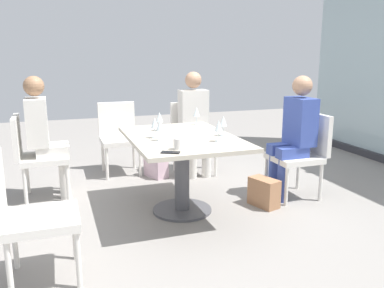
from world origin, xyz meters
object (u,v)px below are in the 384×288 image
at_px(person_front_left, 44,132).
at_px(handbag_0, 264,192).
at_px(person_far_left, 195,118).
at_px(chair_side_end, 119,133).
at_px(wine_glass_0, 223,122).
at_px(cell_phone_on_table, 171,152).
at_px(dining_table_main, 182,154).
at_px(coffee_cup, 178,144).
at_px(chair_far_left, 192,133).
at_px(wine_glass_1, 155,123).
at_px(chair_front_right, 25,210).
at_px(handbag_1, 156,165).
at_px(person_near_window, 295,131).
at_px(wine_glass_2, 197,112).
at_px(wine_glass_5, 159,118).
at_px(chair_front_left, 34,152).
at_px(chair_near_window, 303,150).
at_px(wine_glass_4, 160,126).
at_px(wine_glass_3, 219,126).

bearing_deg(person_front_left, handbag_0, 64.44).
bearing_deg(person_far_left, chair_side_end, -115.14).
bearing_deg(wine_glass_0, cell_phone_on_table, -53.62).
bearing_deg(dining_table_main, coffee_cup, -20.81).
bearing_deg(coffee_cup, chair_far_left, 157.49).
xyz_separation_m(chair_side_end, wine_glass_1, (1.50, 0.10, 0.37)).
bearing_deg(chair_front_right, dining_table_main, 121.95).
bearing_deg(handbag_1, person_near_window, 23.88).
xyz_separation_m(person_front_left, wine_glass_1, (0.81, 0.95, 0.16)).
relative_size(chair_front_right, wine_glass_2, 4.70).
height_order(wine_glass_0, wine_glass_2, same).
distance_m(chair_front_right, wine_glass_5, 1.69).
height_order(chair_front_left, person_far_left, person_far_left).
relative_size(chair_front_left, wine_glass_2, 4.70).
bearing_deg(wine_glass_2, wine_glass_1, -47.85).
bearing_deg(coffee_cup, cell_phone_on_table, -44.82).
relative_size(chair_front_left, chair_front_right, 1.00).
xyz_separation_m(chair_far_left, wine_glass_0, (1.31, -0.15, 0.37)).
xyz_separation_m(chair_side_end, person_near_window, (1.51, 1.55, 0.20)).
bearing_deg(person_near_window, chair_front_right, -71.98).
relative_size(wine_glass_1, handbag_1, 0.62).
relative_size(chair_near_window, handbag_1, 2.90).
distance_m(person_near_window, wine_glass_4, 1.45).
xyz_separation_m(person_near_window, person_front_left, (-0.82, -2.41, 0.00)).
relative_size(chair_near_window, coffee_cup, 9.67).
bearing_deg(wine_glass_2, chair_side_end, -144.58).
xyz_separation_m(person_near_window, wine_glass_2, (-0.55, -0.86, 0.16)).
bearing_deg(chair_front_right, coffee_cup, 106.70).
height_order(person_front_left, coffee_cup, person_front_left).
distance_m(person_near_window, wine_glass_2, 1.03).
distance_m(dining_table_main, chair_front_left, 1.55).
distance_m(wine_glass_3, coffee_cup, 0.46).
bearing_deg(handbag_0, chair_front_right, -89.88).
xyz_separation_m(dining_table_main, wine_glass_5, (-0.33, -0.12, 0.30)).
distance_m(chair_side_end, coffee_cup, 2.02).
relative_size(person_near_window, wine_glass_0, 6.81).
xyz_separation_m(wine_glass_2, wine_glass_3, (0.86, -0.11, 0.00)).
bearing_deg(chair_front_left, chair_far_left, 102.21).
height_order(chair_front_left, wine_glass_4, wine_glass_4).
bearing_deg(person_front_left, chair_side_end, 129.03).
relative_size(person_front_left, handbag_1, 4.20).
bearing_deg(chair_front_right, chair_front_left, 180.00).
xyz_separation_m(person_front_left, handbag_0, (0.96, 2.00, -0.56)).
bearing_deg(chair_front_left, wine_glass_1, 52.85).
relative_size(dining_table_main, chair_far_left, 1.57).
bearing_deg(wine_glass_2, handbag_0, 33.79).
bearing_deg(chair_side_end, chair_near_window, 47.64).
xyz_separation_m(handbag_0, handbag_1, (-1.29, -0.77, 0.00)).
bearing_deg(wine_glass_5, wine_glass_0, 49.63).
bearing_deg(chair_side_end, handbag_1, 45.82).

